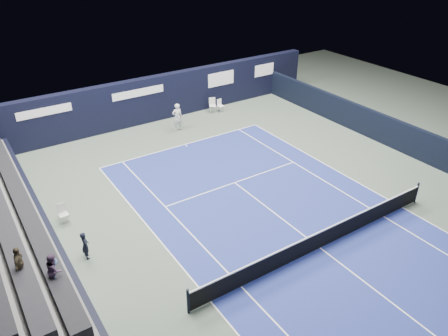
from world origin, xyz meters
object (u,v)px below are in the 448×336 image
object	(u,v)px
tennis_player	(177,117)
tennis_net	(321,239)
folding_chair_back_a	(212,102)
folding_chair_back_b	(220,104)
line_judge_chair	(63,212)

from	to	relation	value
tennis_player	tennis_net	bearing A→B (deg)	-92.85
folding_chair_back_a	tennis_player	bearing A→B (deg)	-135.62
folding_chair_back_a	tennis_net	xyz separation A→B (m)	(-4.35, -15.59, -0.19)
folding_chair_back_a	folding_chair_back_b	distance (m)	0.60
tennis_net	folding_chair_back_b	bearing A→B (deg)	72.40
folding_chair_back_b	line_judge_chair	world-z (taller)	line_judge_chair
folding_chair_back_a	line_judge_chair	xyz separation A→B (m)	(-12.90, -7.69, -0.16)
line_judge_chair	tennis_player	size ratio (longest dim) A/B	0.51
folding_chair_back_a	tennis_net	distance (m)	16.18
folding_chair_back_a	folding_chair_back_b	world-z (taller)	folding_chair_back_a
line_judge_chair	tennis_player	world-z (taller)	tennis_player
folding_chair_back_b	tennis_player	world-z (taller)	tennis_player
folding_chair_back_b	tennis_player	xyz separation A→B (m)	(-4.16, -1.22, 0.40)
folding_chair_back_a	tennis_net	world-z (taller)	tennis_net
folding_chair_back_a	folding_chair_back_b	xyz separation A→B (m)	(0.51, -0.27, -0.17)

